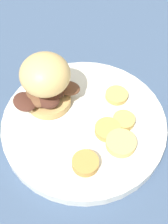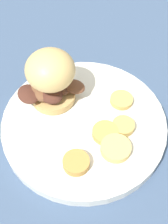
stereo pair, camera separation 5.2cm
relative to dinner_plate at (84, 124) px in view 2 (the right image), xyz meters
name	(u,v)px [view 2 (the right image)]	position (x,y,z in m)	size (l,w,h in m)	color
ground_plane	(84,128)	(0.00, 0.00, -0.01)	(4.00, 4.00, 0.00)	#3D5170
dinner_plate	(84,124)	(0.00, 0.00, 0.00)	(0.29, 0.29, 0.02)	white
sandwich	(50,78)	(-0.04, -0.06, 0.06)	(0.09, 0.13, 0.10)	tan
potato_round_0	(75,162)	(0.08, 0.00, 0.02)	(0.04, 0.04, 0.01)	#BC8942
potato_round_1	(123,126)	(0.01, 0.07, 0.02)	(0.04, 0.04, 0.01)	tan
potato_round_2	(116,148)	(0.05, 0.06, 0.02)	(0.05, 0.05, 0.01)	#DBB766
potato_round_3	(105,133)	(0.02, 0.04, 0.02)	(0.04, 0.04, 0.01)	tan
potato_round_4	(121,100)	(-0.05, 0.06, 0.01)	(0.04, 0.04, 0.01)	tan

